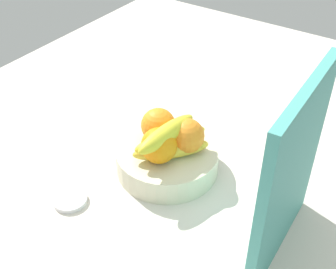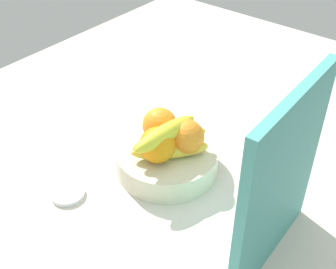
% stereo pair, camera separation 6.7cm
% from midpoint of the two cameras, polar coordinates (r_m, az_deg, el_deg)
% --- Properties ---
extents(ground_plane, '(1.80, 1.40, 0.03)m').
position_cam_midpoint_polar(ground_plane, '(1.06, -2.35, -4.79)').
color(ground_plane, beige).
extents(fruit_bowl, '(0.23, 0.23, 0.06)m').
position_cam_midpoint_polar(fruit_bowl, '(1.03, -1.85, -3.09)').
color(fruit_bowl, beige).
rests_on(fruit_bowl, ground_plane).
extents(orange_front_left, '(0.08, 0.08, 0.08)m').
position_cam_midpoint_polar(orange_front_left, '(1.02, -3.11, 1.14)').
color(orange_front_left, orange).
rests_on(orange_front_left, fruit_bowl).
extents(orange_front_right, '(0.08, 0.08, 0.08)m').
position_cam_midpoint_polar(orange_front_right, '(0.96, -3.13, -1.45)').
color(orange_front_right, orange).
rests_on(orange_front_right, fruit_bowl).
extents(orange_center, '(0.08, 0.08, 0.08)m').
position_cam_midpoint_polar(orange_center, '(0.99, 0.44, -0.24)').
color(orange_center, orange).
rests_on(orange_center, fruit_bowl).
extents(banana_bunch, '(0.18, 0.14, 0.08)m').
position_cam_midpoint_polar(banana_bunch, '(0.97, -1.78, -0.87)').
color(banana_bunch, yellow).
rests_on(banana_bunch, fruit_bowl).
extents(cutting_board, '(0.28, 0.03, 0.36)m').
position_cam_midpoint_polar(cutting_board, '(0.78, 12.83, -5.32)').
color(cutting_board, teal).
rests_on(cutting_board, ground_plane).
extents(jar_lid, '(0.07, 0.07, 0.01)m').
position_cam_midpoint_polar(jar_lid, '(1.00, -14.18, -8.03)').
color(jar_lid, white).
rests_on(jar_lid, ground_plane).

